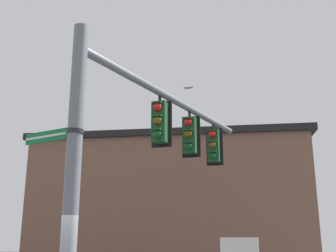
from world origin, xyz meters
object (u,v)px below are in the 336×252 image
bird_flying (188,88)px  street_name_sign (61,134)px  traffic_light_mid_inner (190,135)px  traffic_light_nearest_pole (160,122)px  traffic_light_mid_outer (213,145)px

bird_flying → street_name_sign: bearing=88.5°
traffic_light_mid_inner → street_name_sign: (1.41, 4.41, -0.90)m
traffic_light_nearest_pole → bird_flying: (0.79, -6.17, 3.17)m
traffic_light_nearest_pole → bird_flying: bird_flying is taller
traffic_light_mid_inner → bird_flying: bird_flying is taller
traffic_light_mid_outer → traffic_light_nearest_pole: bearing=76.7°
traffic_light_mid_inner → traffic_light_mid_outer: 1.65m
street_name_sign → bird_flying: bearing=-91.5°
traffic_light_nearest_pole → traffic_light_mid_outer: (-0.76, -3.20, 0.00)m
traffic_light_mid_inner → traffic_light_mid_outer: (-0.38, -1.60, 0.00)m
traffic_light_nearest_pole → traffic_light_mid_inner: 1.65m
traffic_light_nearest_pole → traffic_light_mid_inner: (-0.38, -1.60, 0.00)m
traffic_light_nearest_pole → traffic_light_mid_outer: 3.29m
traffic_light_mid_outer → bird_flying: bird_flying is taller
street_name_sign → bird_flying: (-0.24, -8.98, 4.07)m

